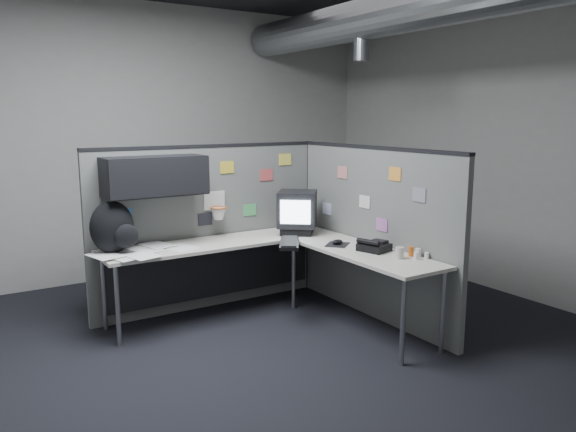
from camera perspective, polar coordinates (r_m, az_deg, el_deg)
room at (r=4.76m, az=5.64°, el=12.40°), size 5.62×5.62×3.22m
partition_back at (r=5.49m, az=-9.29°, el=0.49°), size 2.44×0.42×1.63m
partition_right at (r=5.38m, az=8.58°, el=-1.61°), size 0.07×2.23×1.63m
desk at (r=5.27m, az=-2.87°, el=-4.04°), size 2.31×2.11×0.73m
monitor at (r=5.66m, az=0.95°, el=0.44°), size 0.53×0.53×0.43m
keyboard at (r=5.17m, az=0.14°, el=-2.74°), size 0.41×0.49×0.04m
mouse at (r=5.20m, az=5.04°, el=-2.75°), size 0.30×0.29×0.05m
phone at (r=5.00m, az=8.71°, el=-3.05°), size 0.28×0.29×0.11m
bottles at (r=4.84m, az=12.95°, el=-3.73°), size 0.14×0.17×0.08m
cup at (r=4.77m, az=11.27°, el=-3.70°), size 0.07×0.07×0.10m
papers at (r=5.05m, az=-14.51°, el=-3.51°), size 0.96×0.68×0.02m
backpack at (r=5.05m, az=-17.32°, el=-1.18°), size 0.43×0.38×0.46m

